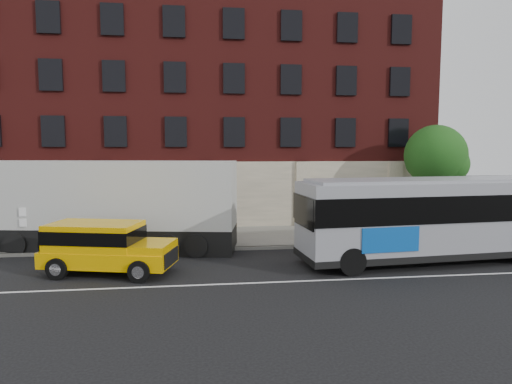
{
  "coord_description": "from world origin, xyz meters",
  "views": [
    {
      "loc": [
        -0.47,
        -15.66,
        4.99
      ],
      "look_at": [
        2.26,
        5.5,
        2.9
      ],
      "focal_mm": 31.63,
      "sensor_mm": 36.0,
      "label": 1
    }
  ],
  "objects": [
    {
      "name": "ground",
      "position": [
        0.0,
        0.0,
        0.0
      ],
      "size": [
        120.0,
        120.0,
        0.0
      ],
      "primitive_type": "plane",
      "color": "black",
      "rests_on": "ground"
    },
    {
      "name": "sidewalk",
      "position": [
        0.0,
        9.0,
        0.07
      ],
      "size": [
        60.0,
        6.0,
        0.15
      ],
      "primitive_type": "cube",
      "color": "gray",
      "rests_on": "ground"
    },
    {
      "name": "kerb",
      "position": [
        0.0,
        6.0,
        0.07
      ],
      "size": [
        60.0,
        0.25,
        0.15
      ],
      "primitive_type": "cube",
      "color": "gray",
      "rests_on": "ground"
    },
    {
      "name": "lane_line",
      "position": [
        0.0,
        0.5,
        0.01
      ],
      "size": [
        60.0,
        0.12,
        0.01
      ],
      "primitive_type": "cube",
      "color": "silver",
      "rests_on": "ground"
    },
    {
      "name": "building",
      "position": [
        -0.01,
        16.92,
        7.58
      ],
      "size": [
        30.0,
        12.1,
        15.0
      ],
      "color": "#591715",
      "rests_on": "sidewalk"
    },
    {
      "name": "sign_pole",
      "position": [
        -8.5,
        6.15,
        1.45
      ],
      "size": [
        0.3,
        0.2,
        2.5
      ],
      "color": "gray",
      "rests_on": "ground"
    },
    {
      "name": "street_tree",
      "position": [
        13.54,
        9.48,
        4.41
      ],
      "size": [
        3.6,
        3.6,
        6.2
      ],
      "color": "#3E301F",
      "rests_on": "sidewalk"
    },
    {
      "name": "city_bus",
      "position": [
        10.47,
        2.69,
        2.03
      ],
      "size": [
        13.6,
        3.95,
        3.67
      ],
      "color": "gray",
      "rests_on": "ground"
    },
    {
      "name": "yellow_suv",
      "position": [
        -4.24,
        2.56,
        1.17
      ],
      "size": [
        5.48,
        3.27,
        2.04
      ],
      "color": "#FFB900",
      "rests_on": "ground"
    },
    {
      "name": "shipping_container",
      "position": [
        -5.19,
        6.85,
        2.15
      ],
      "size": [
        13.31,
        4.88,
        4.35
      ],
      "color": "black",
      "rests_on": "ground"
    }
  ]
}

